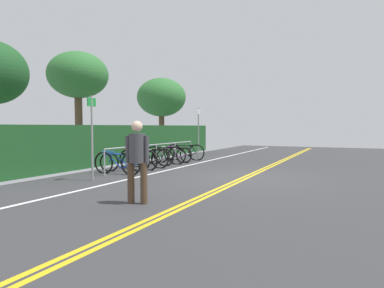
% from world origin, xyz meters
% --- Properties ---
extents(ground_plane, '(34.71, 10.79, 0.05)m').
position_xyz_m(ground_plane, '(0.00, 0.00, -0.03)').
color(ground_plane, '#353538').
extents(centre_line_yellow_inner, '(31.24, 0.10, 0.00)m').
position_xyz_m(centre_line_yellow_inner, '(0.00, -0.08, 0.00)').
color(centre_line_yellow_inner, gold).
rests_on(centre_line_yellow_inner, ground_plane).
extents(centre_line_yellow_outer, '(31.24, 0.10, 0.00)m').
position_xyz_m(centre_line_yellow_outer, '(0.00, 0.08, 0.00)').
color(centre_line_yellow_outer, gold).
rests_on(centre_line_yellow_outer, ground_plane).
extents(bike_lane_stripe_white, '(31.24, 0.12, 0.00)m').
position_xyz_m(bike_lane_stripe_white, '(0.00, 3.00, 0.00)').
color(bike_lane_stripe_white, white).
rests_on(bike_lane_stripe_white, ground_plane).
extents(bike_rack, '(6.26, 0.05, 0.86)m').
position_xyz_m(bike_rack, '(1.60, 4.10, 0.64)').
color(bike_rack, '#9EA0A5').
rests_on(bike_rack, ground_plane).
extents(bicycle_0, '(0.46, 1.81, 0.76)m').
position_xyz_m(bicycle_0, '(-1.00, 4.00, 0.36)').
color(bicycle_0, black).
rests_on(bicycle_0, ground_plane).
extents(bicycle_1, '(0.67, 1.70, 0.71)m').
position_xyz_m(bicycle_1, '(-0.38, 4.16, 0.33)').
color(bicycle_1, black).
rests_on(bicycle_1, ground_plane).
extents(bicycle_2, '(0.46, 1.76, 0.75)m').
position_xyz_m(bicycle_2, '(0.33, 4.10, 0.35)').
color(bicycle_2, black).
rests_on(bicycle_2, ground_plane).
extents(bicycle_3, '(0.46, 1.77, 0.77)m').
position_xyz_m(bicycle_3, '(0.93, 4.06, 0.36)').
color(bicycle_3, black).
rests_on(bicycle_3, ground_plane).
extents(bicycle_4, '(0.53, 1.66, 0.73)m').
position_xyz_m(bicycle_4, '(1.59, 4.24, 0.34)').
color(bicycle_4, black).
rests_on(bicycle_4, ground_plane).
extents(bicycle_5, '(0.61, 1.68, 0.79)m').
position_xyz_m(bicycle_5, '(2.21, 4.05, 0.37)').
color(bicycle_5, black).
rests_on(bicycle_5, ground_plane).
extents(bicycle_6, '(0.48, 1.71, 0.71)m').
position_xyz_m(bicycle_6, '(2.89, 4.08, 0.33)').
color(bicycle_6, black).
rests_on(bicycle_6, ground_plane).
extents(bicycle_7, '(0.55, 1.65, 0.69)m').
position_xyz_m(bicycle_7, '(3.51, 4.18, 0.32)').
color(bicycle_7, black).
rests_on(bicycle_7, ground_plane).
extents(bicycle_8, '(0.54, 1.81, 0.77)m').
position_xyz_m(bicycle_8, '(4.13, 4.10, 0.36)').
color(bicycle_8, black).
rests_on(bicycle_8, ground_plane).
extents(pedestrian, '(0.32, 0.48, 1.66)m').
position_xyz_m(pedestrian, '(-4.34, 0.92, 0.95)').
color(pedestrian, '#4C3826').
rests_on(pedestrian, ground_plane).
extents(sign_post_near, '(0.36, 0.06, 2.42)m').
position_xyz_m(sign_post_near, '(-2.39, 3.80, 1.44)').
color(sign_post_near, gray).
rests_on(sign_post_near, ground_plane).
extents(sign_post_far, '(0.36, 0.06, 2.44)m').
position_xyz_m(sign_post_far, '(5.30, 3.96, 1.46)').
color(sign_post_far, gray).
rests_on(sign_post_far, ground_plane).
extents(hedge_backdrop, '(15.21, 1.17, 1.60)m').
position_xyz_m(hedge_backdrop, '(3.10, 6.48, 0.80)').
color(hedge_backdrop, '#1C4C21').
rests_on(hedge_backdrop, ground_plane).
extents(tree_mid, '(2.70, 2.70, 4.91)m').
position_xyz_m(tree_mid, '(1.96, 8.42, 3.81)').
color(tree_mid, brown).
rests_on(tree_mid, ground_plane).
extents(tree_far_right, '(3.12, 3.12, 4.64)m').
position_xyz_m(tree_far_right, '(9.25, 8.36, 3.38)').
color(tree_far_right, brown).
rests_on(tree_far_right, ground_plane).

